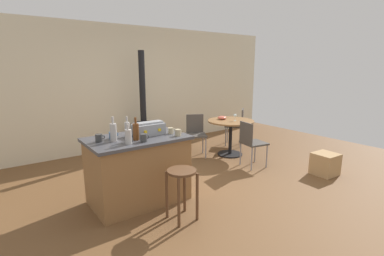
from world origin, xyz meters
name	(u,v)px	position (x,y,z in m)	size (l,w,h in m)	color
ground_plane	(206,182)	(0.00, 0.00, 0.00)	(8.80, 8.80, 0.00)	brown
back_wall	(132,88)	(0.00, 2.68, 1.35)	(8.00, 0.10, 2.70)	beige
kitchen_island	(138,169)	(-1.15, 0.04, 0.46)	(1.30, 0.82, 0.91)	olive
wooden_stool	(182,183)	(-0.95, -0.71, 0.47)	(0.35, 0.35, 0.63)	brown
dining_table	(231,129)	(1.31, 0.81, 0.56)	(0.95, 0.95, 0.74)	black
folding_chair_near	(251,141)	(1.10, 0.06, 0.50)	(0.47, 0.47, 0.85)	#47423D
folding_chair_far	(237,124)	(1.96, 1.27, 0.51)	(0.56, 0.56, 0.86)	#47423D
folding_chair_left	(196,132)	(0.71, 1.22, 0.50)	(0.54, 0.54, 0.85)	#47423D
wood_stove	(144,128)	(0.00, 2.16, 0.51)	(0.44, 0.45, 2.15)	black
toolbox	(149,129)	(-0.97, 0.06, 0.99)	(0.42, 0.23, 0.18)	gray
bottle_0	(113,132)	(-1.48, 0.02, 1.03)	(0.08, 0.08, 0.31)	#B7B2AD
bottle_1	(136,131)	(-1.22, -0.09, 1.02)	(0.08, 0.08, 0.29)	#603314
bottle_2	(128,136)	(-1.38, -0.20, 1.00)	(0.08, 0.08, 0.25)	#B7B2AD
bottle_3	(127,129)	(-1.24, 0.15, 1.01)	(0.07, 0.07, 0.27)	#B7B2AD
cup_0	(178,133)	(-0.67, -0.22, 0.95)	(0.12, 0.08, 0.09)	tan
cup_1	(171,131)	(-0.68, -0.05, 0.95)	(0.11, 0.08, 0.08)	tan
cup_2	(144,138)	(-1.18, -0.22, 0.96)	(0.13, 0.09, 0.10)	#383838
cup_3	(99,138)	(-1.64, 0.10, 0.96)	(0.12, 0.09, 0.10)	#383838
cup_4	(113,135)	(-1.44, 0.16, 0.95)	(0.12, 0.09, 0.09)	#4C7099
wine_glass	(235,116)	(1.34, 0.72, 0.84)	(0.07, 0.07, 0.14)	silver
serving_bowl	(222,118)	(1.24, 1.01, 0.77)	(0.18, 0.18, 0.07)	#DB6651
cardboard_box	(325,164)	(1.86, -0.96, 0.19)	(0.38, 0.37, 0.37)	tan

